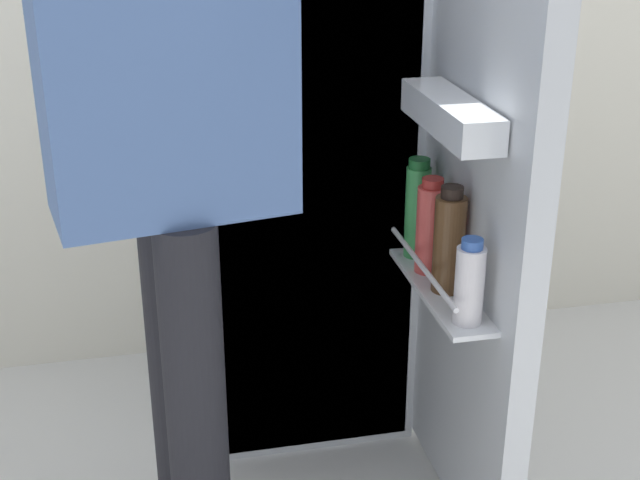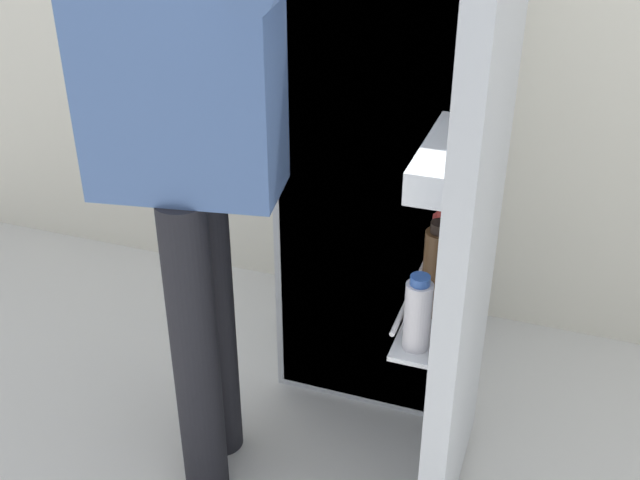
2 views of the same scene
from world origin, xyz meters
The scene contains 3 objects.
ground_plane centered at (0.00, 0.00, 0.00)m, with size 6.98×6.98×0.00m, color silver.
refrigerator centered at (0.03, 0.50, 0.84)m, with size 0.64×1.19×1.67m.
person centered at (-0.32, -0.13, 1.06)m, with size 0.64×0.71×1.75m.
Camera 2 is at (0.50, -1.57, 1.65)m, focal length 43.11 mm.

